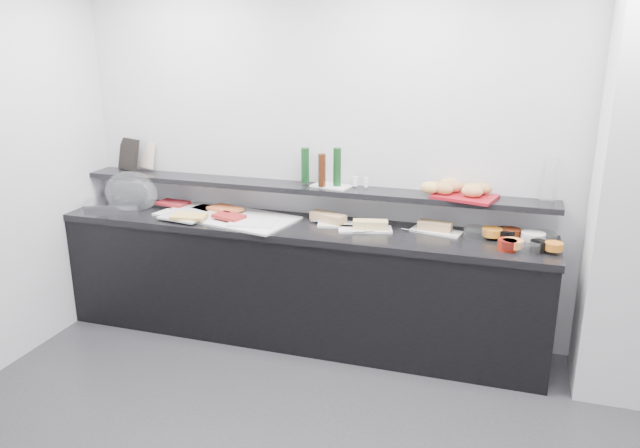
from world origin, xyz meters
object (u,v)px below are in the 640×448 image
(sandwich_plate_mid, at_px, (365,229))
(framed_print, at_px, (129,154))
(condiment_tray, at_px, (332,186))
(bread_tray, at_px, (465,197))
(carafe, at_px, (549,180))
(cloche_base, at_px, (115,203))

(sandwich_plate_mid, distance_m, framed_print, 2.10)
(condiment_tray, relative_size, bread_tray, 0.68)
(framed_print, height_order, condiment_tray, framed_print)
(bread_tray, height_order, carafe, carafe)
(condiment_tray, xyz_separation_m, bread_tray, (0.96, -0.03, 0.00))
(cloche_base, distance_m, framed_print, 0.42)
(condiment_tray, xyz_separation_m, carafe, (1.50, 0.02, 0.14))
(framed_print, distance_m, bread_tray, 2.72)
(framed_print, xyz_separation_m, condiment_tray, (1.75, -0.05, -0.12))
(framed_print, bearing_deg, sandwich_plate_mid, 16.25)
(framed_print, distance_m, condiment_tray, 1.75)
(cloche_base, height_order, carafe, carafe)
(cloche_base, bearing_deg, carafe, -17.99)
(framed_print, height_order, carafe, carafe)
(cloche_base, xyz_separation_m, sandwich_plate_mid, (2.07, -0.02, -0.01))
(carafe, bearing_deg, condiment_tray, -179.35)
(framed_print, bearing_deg, bread_tray, 21.12)
(sandwich_plate_mid, distance_m, condiment_tray, 0.43)
(cloche_base, bearing_deg, sandwich_plate_mid, -21.78)
(framed_print, relative_size, bread_tray, 0.64)
(condiment_tray, bearing_deg, sandwich_plate_mid, -18.27)
(framed_print, bearing_deg, carafe, 22.28)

